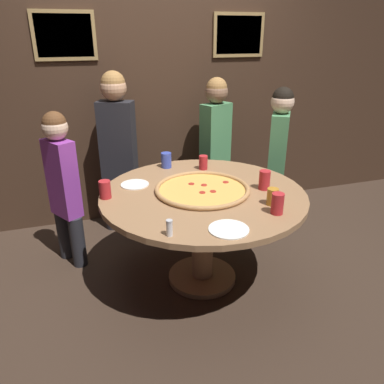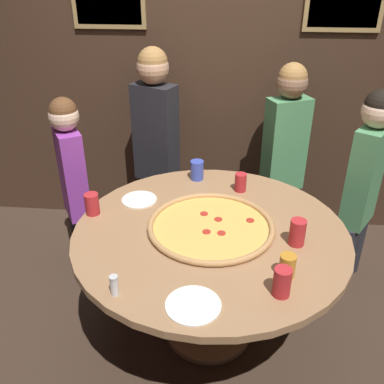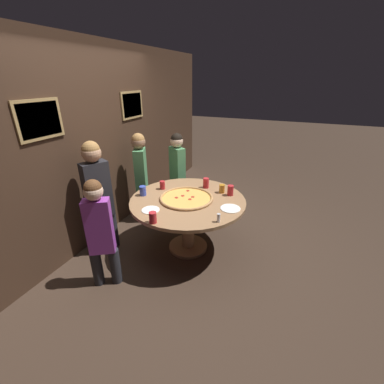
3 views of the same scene
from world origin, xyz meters
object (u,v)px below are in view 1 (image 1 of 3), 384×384
at_px(diner_side_right, 278,152).
at_px(drink_cup_front_edge, 272,197).
at_px(drink_cup_centre_back, 264,180).
at_px(condiment_shaker, 169,228).
at_px(dining_table, 203,210).
at_px(diner_centre_back, 118,145).
at_px(drink_cup_near_left, 277,204).
at_px(drink_cup_beside_pizza, 203,162).
at_px(drink_cup_by_shaker, 105,190).
at_px(white_plate_far_back, 135,184).
at_px(diner_side_left, 63,182).
at_px(drink_cup_far_left, 166,160).
at_px(white_plate_right_side, 229,229).
at_px(giant_pizza, 202,189).
at_px(diner_far_right, 215,142).

bearing_deg(diner_side_right, drink_cup_front_edge, 1.16).
xyz_separation_m(drink_cup_centre_back, condiment_shaker, (-0.81, -0.44, -0.02)).
xyz_separation_m(dining_table, diner_centre_back, (-0.46, 1.01, 0.25)).
bearing_deg(drink_cup_near_left, diner_side_right, 60.08).
bearing_deg(drink_cup_beside_pizza, drink_cup_centre_back, -62.62).
height_order(drink_cup_by_shaker, white_plate_far_back, drink_cup_by_shaker).
xyz_separation_m(drink_cup_centre_back, diner_side_left, (-1.38, 0.66, -0.10)).
relative_size(diner_centre_back, diner_side_right, 1.10).
relative_size(drink_cup_beside_pizza, diner_side_left, 0.09).
relative_size(drink_cup_by_shaker, white_plate_far_back, 0.60).
xyz_separation_m(drink_cup_far_left, diner_centre_back, (-0.34, 0.43, 0.04)).
height_order(drink_cup_near_left, drink_cup_front_edge, drink_cup_near_left).
relative_size(drink_cup_centre_back, white_plate_right_side, 0.59).
bearing_deg(drink_cup_by_shaker, drink_cup_far_left, 41.10).
bearing_deg(drink_cup_near_left, giant_pizza, 124.47).
distance_m(dining_table, drink_cup_centre_back, 0.49).
bearing_deg(white_plate_far_back, giant_pizza, -30.58).
bearing_deg(drink_cup_near_left, diner_far_right, 84.03).
distance_m(dining_table, drink_cup_far_left, 0.63).
bearing_deg(drink_cup_near_left, drink_cup_beside_pizza, 100.37).
xyz_separation_m(drink_cup_centre_back, diner_side_right, (0.50, 0.68, -0.04)).
bearing_deg(drink_cup_centre_back, drink_cup_far_left, 129.76).
height_order(drink_cup_centre_back, diner_side_right, diner_side_right).
xyz_separation_m(drink_cup_near_left, diner_centre_back, (-0.78, 1.47, 0.04)).
bearing_deg(white_plate_far_back, diner_far_right, 38.51).
xyz_separation_m(giant_pizza, drink_cup_beside_pizza, (0.16, 0.43, 0.04)).
relative_size(drink_cup_beside_pizza, diner_far_right, 0.08).
distance_m(drink_cup_centre_back, drink_cup_far_left, 0.87).
distance_m(drink_cup_beside_pizza, diner_centre_back, 0.84).
height_order(drink_cup_front_edge, diner_side_right, diner_side_right).
relative_size(giant_pizza, condiment_shaker, 6.97).
bearing_deg(drink_cup_front_edge, drink_cup_centre_back, 73.69).
height_order(white_plate_far_back, diner_far_right, diner_far_right).
distance_m(white_plate_right_side, diner_side_right, 1.52).
relative_size(drink_cup_front_edge, diner_side_right, 0.08).
bearing_deg(giant_pizza, drink_cup_beside_pizza, 69.27).
distance_m(drink_cup_front_edge, diner_far_right, 1.34).
bearing_deg(diner_side_left, drink_cup_far_left, -121.01).
relative_size(diner_far_right, diner_centre_back, 0.94).
distance_m(giant_pizza, diner_side_left, 1.10).
bearing_deg(drink_cup_far_left, diner_far_right, 35.24).
bearing_deg(drink_cup_near_left, diner_centre_back, 117.96).
height_order(drink_cup_front_edge, diner_side_left, diner_side_left).
distance_m(diner_centre_back, diner_side_right, 1.45).
bearing_deg(diner_far_right, drink_cup_beside_pizza, 34.64).
relative_size(drink_cup_front_edge, diner_centre_back, 0.08).
bearing_deg(drink_cup_centre_back, diner_far_right, 87.71).
xyz_separation_m(drink_cup_by_shaker, diner_centre_back, (0.21, 0.91, 0.04)).
height_order(drink_cup_near_left, diner_side_right, diner_side_right).
bearing_deg(drink_cup_centre_back, drink_cup_near_left, -106.20).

